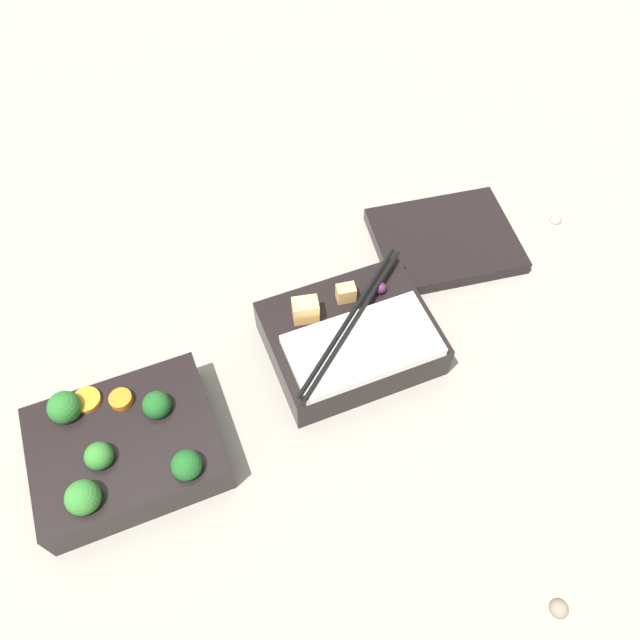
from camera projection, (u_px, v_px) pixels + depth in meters
name	position (u px, v px, depth m)	size (l,w,h in m)	color
ground_plane	(248.00, 400.00, 0.68)	(3.00, 3.00, 0.00)	gray
bento_tray_vegetable	(126.00, 448.00, 0.62)	(0.18, 0.14, 0.07)	black
bento_tray_rice	(351.00, 338.00, 0.69)	(0.18, 0.15, 0.08)	black
bento_lid	(444.00, 241.00, 0.80)	(0.18, 0.14, 0.02)	black
pebble_0	(556.00, 219.00, 0.83)	(0.02, 0.02, 0.02)	gray
pebble_1	(560.00, 608.00, 0.56)	(0.02, 0.02, 0.02)	#7A6B5B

